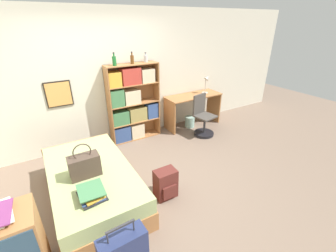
% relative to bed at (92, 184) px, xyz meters
% --- Properties ---
extents(ground_plane, '(14.00, 14.00, 0.00)m').
position_rel_bed_xyz_m(ground_plane, '(0.69, -0.02, -0.24)').
color(ground_plane, '#756051').
extents(wall_back, '(10.00, 0.09, 2.60)m').
position_rel_bed_xyz_m(wall_back, '(0.68, 1.60, 1.06)').
color(wall_back, beige).
rests_on(wall_back, ground_plane).
extents(bed, '(1.08, 1.93, 0.49)m').
position_rel_bed_xyz_m(bed, '(0.00, 0.00, 0.00)').
color(bed, '#A36B3D').
rests_on(bed, ground_plane).
extents(handbag, '(0.38, 0.20, 0.48)m').
position_rel_bed_xyz_m(handbag, '(-0.07, -0.11, 0.40)').
color(handbag, '#47382D').
rests_on(handbag, bed).
extents(book_stack_on_bed, '(0.30, 0.36, 0.11)m').
position_rel_bed_xyz_m(book_stack_on_bed, '(-0.10, -0.55, 0.30)').
color(book_stack_on_bed, beige).
rests_on(book_stack_on_bed, bed).
extents(bookcase, '(1.06, 0.29, 1.59)m').
position_rel_bed_xyz_m(bookcase, '(1.21, 1.40, 0.54)').
color(bookcase, '#A36B3D').
rests_on(bookcase, ground_plane).
extents(bottle_green, '(0.07, 0.07, 0.24)m').
position_rel_bed_xyz_m(bottle_green, '(0.94, 1.36, 1.44)').
color(bottle_green, '#1E6B2D').
rests_on(bottle_green, bookcase).
extents(bottle_brown, '(0.07, 0.07, 0.22)m').
position_rel_bed_xyz_m(bottle_brown, '(1.29, 1.39, 1.44)').
color(bottle_brown, brown).
rests_on(bottle_brown, bookcase).
extents(bottle_clear, '(0.08, 0.08, 0.19)m').
position_rel_bed_xyz_m(bottle_clear, '(1.59, 1.42, 1.42)').
color(bottle_clear, '#B7BCC1').
rests_on(bottle_clear, bookcase).
extents(desk, '(1.35, 0.52, 0.77)m').
position_rel_bed_xyz_m(desk, '(2.72, 1.29, 0.30)').
color(desk, '#A36B3D').
rests_on(desk, ground_plane).
extents(desk_lamp, '(0.20, 0.15, 0.45)m').
position_rel_bed_xyz_m(desk_lamp, '(3.09, 1.28, 0.82)').
color(desk_lamp, '#ADA89E').
rests_on(desk_lamp, desk).
extents(desk_chair, '(0.47, 0.47, 0.91)m').
position_rel_bed_xyz_m(desk_chair, '(2.63, 0.78, 0.06)').
color(desk_chair, black).
rests_on(desk_chair, ground_plane).
extents(backpack, '(0.31, 0.24, 0.45)m').
position_rel_bed_xyz_m(backpack, '(0.91, -0.52, -0.02)').
color(backpack, '#56231E').
rests_on(backpack, ground_plane).
extents(waste_bin, '(0.23, 0.23, 0.26)m').
position_rel_bed_xyz_m(waste_bin, '(2.61, 1.24, -0.11)').
color(waste_bin, '#99C1B2').
rests_on(waste_bin, ground_plane).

